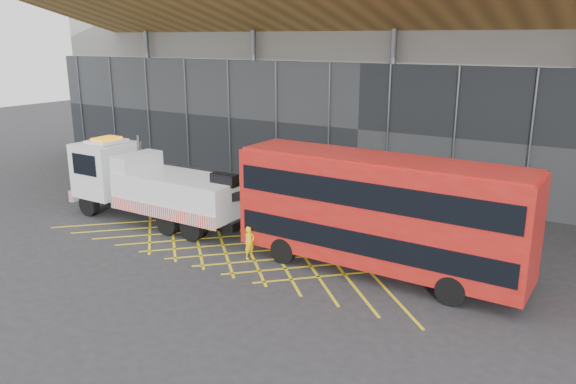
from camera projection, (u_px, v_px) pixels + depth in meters
The scene contains 6 objects.
ground_plane at pixel (220, 237), 27.62m from camera, with size 120.00×120.00×0.00m, color #262629.
road_markings at pixel (247, 243), 26.80m from camera, with size 19.96×7.16×0.01m.
construction_building at pixel (403, 45), 39.29m from camera, with size 55.00×23.97×18.00m.
recovery_truck at pixel (150, 185), 29.60m from camera, with size 12.30×2.99×4.30m.
bus_towed at pixel (379, 210), 22.76m from camera, with size 12.15×3.04×4.92m.
worker at pixel (249, 243), 24.79m from camera, with size 0.54×0.35×1.47m, color yellow.
Camera 1 is at (16.64, -20.30, 9.48)m, focal length 35.00 mm.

